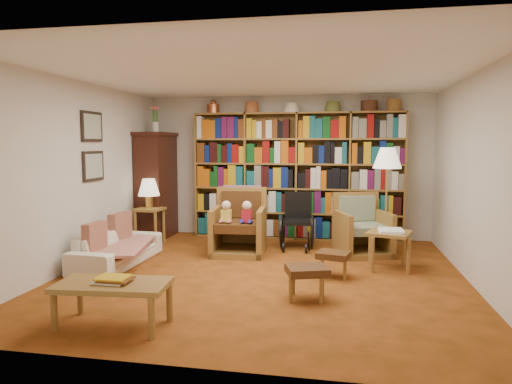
% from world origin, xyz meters
% --- Properties ---
extents(floor, '(5.00, 5.00, 0.00)m').
position_xyz_m(floor, '(0.00, 0.00, 0.00)').
color(floor, '#964417').
rests_on(floor, ground).
extents(ceiling, '(5.00, 5.00, 0.00)m').
position_xyz_m(ceiling, '(0.00, 0.00, 2.50)').
color(ceiling, white).
rests_on(ceiling, wall_back).
extents(wall_back, '(5.00, 0.00, 5.00)m').
position_xyz_m(wall_back, '(0.00, 2.50, 1.25)').
color(wall_back, silver).
rests_on(wall_back, floor).
extents(wall_front, '(5.00, 0.00, 5.00)m').
position_xyz_m(wall_front, '(0.00, -2.50, 1.25)').
color(wall_front, silver).
rests_on(wall_front, floor).
extents(wall_left, '(0.00, 5.00, 5.00)m').
position_xyz_m(wall_left, '(-2.50, 0.00, 1.25)').
color(wall_left, silver).
rests_on(wall_left, floor).
extents(wall_right, '(0.00, 5.00, 5.00)m').
position_xyz_m(wall_right, '(2.50, 0.00, 1.25)').
color(wall_right, silver).
rests_on(wall_right, floor).
extents(bookshelf, '(3.60, 0.30, 2.42)m').
position_xyz_m(bookshelf, '(0.20, 2.33, 1.17)').
color(bookshelf, olive).
rests_on(bookshelf, floor).
extents(curio_cabinet, '(0.50, 0.95, 2.40)m').
position_xyz_m(curio_cabinet, '(-2.25, 2.00, 0.95)').
color(curio_cabinet, '#39160F').
rests_on(curio_cabinet, floor).
extents(framed_pictures, '(0.03, 0.52, 0.97)m').
position_xyz_m(framed_pictures, '(-2.48, 0.30, 1.62)').
color(framed_pictures, black).
rests_on(framed_pictures, wall_left).
extents(sofa, '(1.59, 0.67, 0.46)m').
position_xyz_m(sofa, '(-2.05, 0.11, 0.23)').
color(sofa, silver).
rests_on(sofa, floor).
extents(sofa_throw, '(0.94, 1.42, 0.04)m').
position_xyz_m(sofa_throw, '(-2.00, 0.11, 0.30)').
color(sofa_throw, beige).
rests_on(sofa_throw, sofa).
extents(cushion_left, '(0.18, 0.43, 0.41)m').
position_xyz_m(cushion_left, '(-2.18, 0.46, 0.45)').
color(cushion_left, maroon).
rests_on(cushion_left, sofa).
extents(cushion_right, '(0.15, 0.40, 0.39)m').
position_xyz_m(cushion_right, '(-2.18, -0.24, 0.45)').
color(cushion_right, maroon).
rests_on(cushion_right, sofa).
extents(side_table_lamp, '(0.46, 0.46, 0.60)m').
position_xyz_m(side_table_lamp, '(-2.15, 1.42, 0.45)').
color(side_table_lamp, olive).
rests_on(side_table_lamp, floor).
extents(table_lamp, '(0.36, 0.36, 0.49)m').
position_xyz_m(table_lamp, '(-2.15, 1.42, 0.93)').
color(table_lamp, gold).
rests_on(table_lamp, side_table_lamp).
extents(armchair_leather, '(0.85, 0.90, 1.00)m').
position_xyz_m(armchair_leather, '(-0.55, 1.15, 0.41)').
color(armchair_leather, olive).
rests_on(armchair_leather, floor).
extents(armchair_sage, '(0.97, 0.97, 0.91)m').
position_xyz_m(armchair_sage, '(1.30, 1.42, 0.35)').
color(armchair_sage, olive).
rests_on(armchair_sage, floor).
extents(wheelchair, '(0.51, 0.71, 0.89)m').
position_xyz_m(wheelchair, '(0.28, 1.60, 0.41)').
color(wheelchair, black).
rests_on(wheelchair, floor).
extents(floor_lamp, '(0.43, 0.43, 1.61)m').
position_xyz_m(floor_lamp, '(1.63, 1.46, 1.39)').
color(floor_lamp, gold).
rests_on(floor_lamp, floor).
extents(side_table_papers, '(0.66, 0.66, 0.54)m').
position_xyz_m(side_table_papers, '(1.60, 0.56, 0.43)').
color(side_table_papers, olive).
rests_on(side_table_papers, floor).
extents(footstool_a, '(0.45, 0.41, 0.32)m').
position_xyz_m(footstool_a, '(0.88, 0.04, 0.26)').
color(footstool_a, '#4F3115').
rests_on(footstool_a, floor).
extents(footstool_b, '(0.52, 0.48, 0.36)m').
position_xyz_m(footstool_b, '(0.62, -0.84, 0.30)').
color(footstool_b, '#4F3115').
rests_on(footstool_b, floor).
extents(coffee_table, '(1.05, 0.59, 0.46)m').
position_xyz_m(coffee_table, '(-1.07, -1.88, 0.36)').
color(coffee_table, olive).
rests_on(coffee_table, floor).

